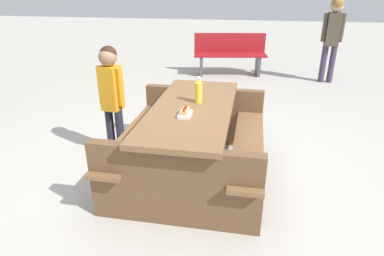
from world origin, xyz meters
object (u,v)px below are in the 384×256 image
at_px(picnic_table, 192,135).
at_px(park_bench_near, 230,53).
at_px(hotdog_tray, 185,113).
at_px(bystander_adult, 333,30).
at_px(soda_bottle, 199,91).
at_px(child_in_coat, 111,89).

distance_m(picnic_table, park_bench_near, 4.13).
bearing_deg(hotdog_tray, picnic_table, 174.95).
bearing_deg(bystander_adult, soda_bottle, -28.29).
distance_m(hotdog_tray, bystander_adult, 4.60).
bearing_deg(park_bench_near, picnic_table, -1.63).
bearing_deg(picnic_table, park_bench_near, 178.37).
height_order(soda_bottle, park_bench_near, soda_bottle).
xyz_separation_m(soda_bottle, hotdog_tray, (0.38, -0.07, -0.09)).
xyz_separation_m(child_in_coat, bystander_adult, (-3.58, 2.97, 0.21)).
height_order(soda_bottle, hotdog_tray, soda_bottle).
xyz_separation_m(hotdog_tray, child_in_coat, (-0.52, -0.90, 0.02)).
xyz_separation_m(hotdog_tray, bystander_adult, (-4.10, 2.07, 0.23)).
distance_m(picnic_table, hotdog_tray, 0.42).
distance_m(hotdog_tray, park_bench_near, 4.39).
xyz_separation_m(picnic_table, park_bench_near, (-4.13, 0.12, 0.00)).
bearing_deg(picnic_table, hotdog_tray, -5.05).
relative_size(hotdog_tray, bystander_adult, 0.11).
bearing_deg(child_in_coat, picnic_table, 73.52).
xyz_separation_m(hotdog_tray, park_bench_near, (-4.38, 0.14, -0.33)).
xyz_separation_m(picnic_table, child_in_coat, (-0.27, -0.93, 0.36)).
bearing_deg(soda_bottle, bystander_adult, 151.71).
xyz_separation_m(soda_bottle, child_in_coat, (-0.14, -0.97, -0.07)).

